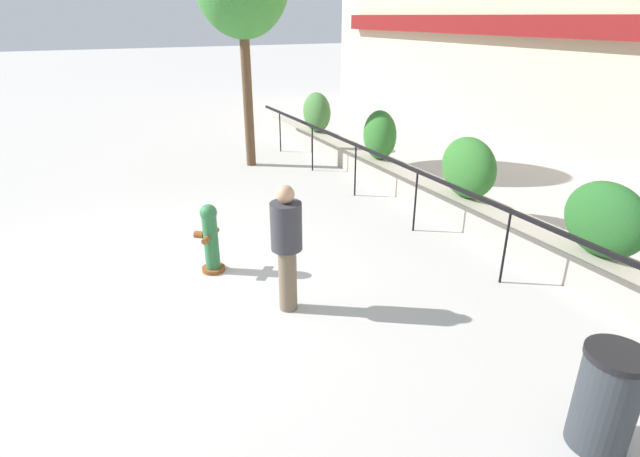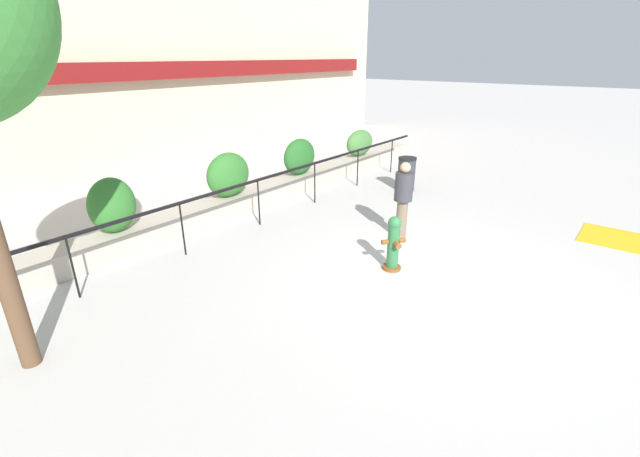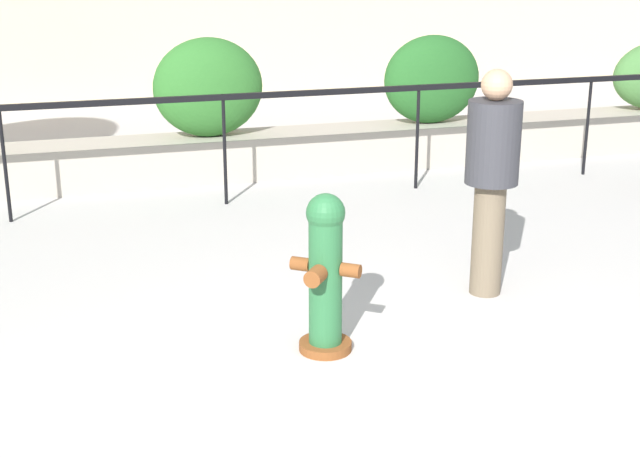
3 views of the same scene
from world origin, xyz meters
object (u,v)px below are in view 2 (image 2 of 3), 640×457
(hedge_bush_2, at_px, (228,175))
(hedge_bush_3, at_px, (299,157))
(pedestrian, at_px, (403,196))
(trash_bin, at_px, (406,174))
(hedge_bush_1, at_px, (112,205))
(fire_hydrant, at_px, (393,243))
(hedge_bush_4, at_px, (360,143))

(hedge_bush_2, xyz_separation_m, hedge_bush_3, (2.74, 0.00, -0.03))
(pedestrian, bearing_deg, trash_bin, 25.85)
(trash_bin, bearing_deg, hedge_bush_1, 161.82)
(hedge_bush_2, relative_size, fire_hydrant, 1.15)
(fire_hydrant, distance_m, pedestrian, 1.68)
(hedge_bush_2, bearing_deg, hedge_bush_1, 180.00)
(hedge_bush_3, height_order, trash_bin, hedge_bush_3)
(fire_hydrant, bearing_deg, hedge_bush_2, 88.45)
(hedge_bush_2, bearing_deg, fire_hydrant, -91.55)
(hedge_bush_1, xyz_separation_m, hedge_bush_2, (3.00, 0.00, -0.01))
(fire_hydrant, xyz_separation_m, pedestrian, (1.50, 0.62, 0.44))
(hedge_bush_4, relative_size, pedestrian, 0.80)
(hedge_bush_2, height_order, hedge_bush_3, hedge_bush_2)
(hedge_bush_4, bearing_deg, fire_hydrant, -142.09)
(hedge_bush_2, distance_m, trash_bin, 5.39)
(hedge_bush_1, bearing_deg, hedge_bush_3, 0.00)
(hedge_bush_1, xyz_separation_m, hedge_bush_3, (5.74, 0.00, -0.03))
(hedge_bush_2, xyz_separation_m, fire_hydrant, (-0.13, -4.79, -0.51))
(hedge_bush_2, distance_m, fire_hydrant, 4.81)
(hedge_bush_3, relative_size, trash_bin, 1.21)
(hedge_bush_3, xyz_separation_m, trash_bin, (1.99, -2.54, -0.52))
(hedge_bush_4, bearing_deg, hedge_bush_1, 180.00)
(hedge_bush_4, height_order, fire_hydrant, hedge_bush_4)
(trash_bin, bearing_deg, hedge_bush_3, 128.06)
(trash_bin, bearing_deg, hedge_bush_4, 63.10)
(hedge_bush_4, bearing_deg, pedestrian, -138.13)
(hedge_bush_1, distance_m, fire_hydrant, 5.60)
(hedge_bush_3, xyz_separation_m, hedge_bush_4, (3.27, 0.00, -0.08))
(hedge_bush_3, bearing_deg, trash_bin, -51.94)
(pedestrian, height_order, trash_bin, pedestrian)
(hedge_bush_1, distance_m, pedestrian, 6.03)
(hedge_bush_1, relative_size, hedge_bush_4, 0.82)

